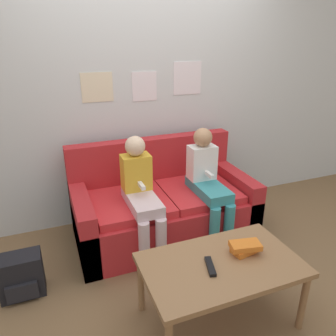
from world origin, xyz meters
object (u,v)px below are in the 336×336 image
coffee_table (221,269)px  tv_remote (210,266)px  person_right (208,181)px  backpack (21,276)px  couch (162,206)px  person_left (141,193)px

coffee_table → tv_remote: 0.11m
person_right → backpack: size_ratio=3.13×
couch → tv_remote: couch is taller
coffee_table → backpack: (-1.22, 0.71, -0.25)m
couch → person_left: size_ratio=1.59×
backpack → coffee_table: bearing=-30.3°
person_left → backpack: (-0.97, -0.19, -0.41)m
backpack → person_right: bearing=6.8°
person_left → tv_remote: size_ratio=5.81×
person_left → person_right: size_ratio=0.99×
person_left → backpack: 1.07m
tv_remote → person_right: bearing=79.0°
coffee_table → backpack: 1.43m
couch → coffee_table: 1.11m
couch → tv_remote: (-0.11, -1.12, 0.18)m
coffee_table → person_right: (0.37, 0.90, 0.17)m
person_left → backpack: person_left is taller
person_right → backpack: 1.65m
coffee_table → person_left: person_left is taller
coffee_table → person_left: size_ratio=0.98×
couch → person_right: person_right is taller
coffee_table → person_right: 0.99m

